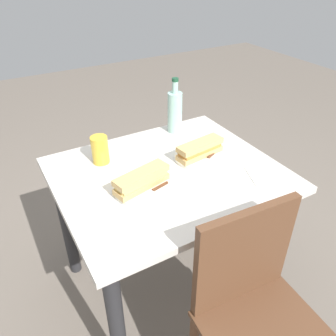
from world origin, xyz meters
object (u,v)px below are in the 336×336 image
chair_far (256,310)px  knife_far (209,158)px  plate_near (142,188)px  water_bottle (175,111)px  knife_near (153,190)px  baguette_sandwich_far (200,149)px  dining_table (168,195)px  beer_glass (100,150)px  baguette_sandwich_near (142,180)px  plate_far (199,157)px

chair_far → knife_far: size_ratio=5.16×
plate_near → water_bottle: water_bottle is taller
knife_near → baguette_sandwich_far: bearing=-156.8°
baguette_sandwich_far → knife_far: bearing=110.2°
dining_table → chair_far: bearing=90.5°
knife_near → water_bottle: water_bottle is taller
dining_table → knife_near: size_ratio=5.29×
dining_table → knife_near: 0.22m
plate_near → knife_near: size_ratio=1.31×
plate_near → beer_glass: bearing=-76.4°
dining_table → baguette_sandwich_near: size_ratio=3.83×
baguette_sandwich_far → beer_glass: 0.45m
plate_far → plate_near: bearing=14.2°
chair_far → knife_near: chair_far is taller
knife_far → dining_table: bearing=-5.9°
plate_near → plate_far: bearing=-165.8°
plate_far → knife_far: bearing=110.2°
plate_near → baguette_sandwich_far: 0.35m
knife_near → chair_far: bearing=105.5°
beer_glass → chair_far: bearing=105.5°
chair_far → beer_glass: bearing=-74.5°
water_bottle → dining_table: bearing=55.0°
chair_far → beer_glass: size_ratio=6.89×
baguette_sandwich_near → baguette_sandwich_far: 0.35m
baguette_sandwich_far → knife_far: baguette_sandwich_far is taller
dining_table → water_bottle: water_bottle is taller
chair_far → knife_near: bearing=-74.5°
chair_far → knife_near: size_ratio=4.89×
plate_near → water_bottle: size_ratio=0.82×
baguette_sandwich_near → baguette_sandwich_far: bearing=-165.8°
chair_far → plate_far: bearing=-105.8°
knife_near → beer_glass: (0.09, -0.33, 0.04)m
plate_near → plate_far: (-0.33, -0.08, 0.00)m
dining_table → baguette_sandwich_far: size_ratio=4.01×
water_bottle → beer_glass: (0.44, 0.10, -0.05)m
baguette_sandwich_near → knife_near: bearing=115.4°
chair_far → baguette_sandwich_far: 0.70m
dining_table → plate_near: 0.21m
plate_far → baguette_sandwich_far: bearing=-7.1°
chair_far → plate_far: chair_far is taller
plate_near → knife_near: bearing=115.4°
dining_table → baguette_sandwich_far: 0.25m
chair_far → plate_far: 0.69m
baguette_sandwich_near → knife_far: (-0.35, -0.04, -0.03)m
knife_near → water_bottle: 0.56m
knife_near → plate_far: bearing=-156.8°
knife_far → knife_near: bearing=14.6°
baguette_sandwich_far → water_bottle: water_bottle is taller
water_bottle → chair_far: bearing=76.6°
knife_far → water_bottle: water_bottle is taller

